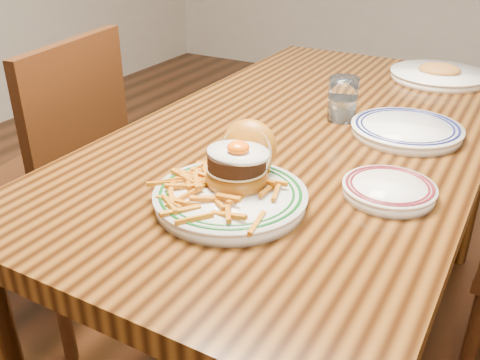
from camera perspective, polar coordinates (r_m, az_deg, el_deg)
The scene contains 8 objects.
floor at distance 1.82m, azimuth 6.16°, elevation -16.95°, with size 6.00×6.00×0.00m, color black.
table at distance 1.44m, azimuth 7.45°, elevation 2.37°, with size 0.85×1.60×0.75m.
chair_left at distance 1.73m, azimuth -19.21°, elevation -0.24°, with size 0.51×0.51×0.95m.
main_plate at distance 1.02m, azimuth -0.69°, elevation -0.36°, with size 0.29×0.31×0.14m.
side_plate at distance 1.09m, azimuth 15.62°, elevation -0.93°, with size 0.18×0.18×0.03m.
rear_plate at distance 1.39m, azimuth 17.34°, elevation 5.20°, with size 0.27×0.27×0.03m.
water_glass at distance 1.45m, azimuth 10.88°, elevation 8.22°, with size 0.08×0.08×0.12m.
far_plate at distance 1.90m, azimuth 20.43°, elevation 10.48°, with size 0.31×0.31×0.06m.
Camera 1 is at (0.48, -1.22, 1.26)m, focal length 40.00 mm.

